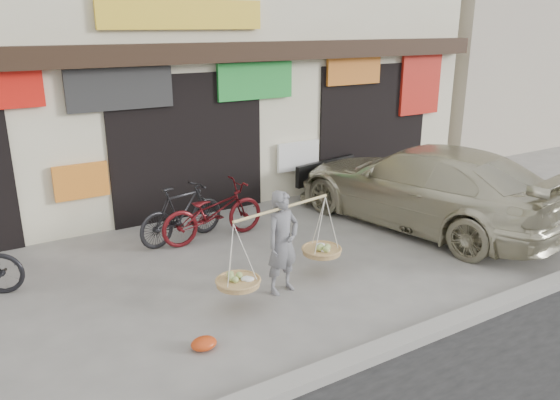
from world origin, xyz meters
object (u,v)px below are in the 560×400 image
suv (423,186)px  bike_2 (213,212)px  street_vendor (283,247)px  bike_1 (182,213)px

suv → bike_2: bearing=-31.1°
bike_2 → suv: 3.83m
street_vendor → bike_2: 2.26m
bike_1 → suv: bearing=-124.0°
street_vendor → bike_2: (-0.00, 2.26, -0.17)m
bike_1 → bike_2: (0.48, -0.21, -0.00)m
bike_1 → suv: size_ratio=0.31×
street_vendor → suv: suv is taller
bike_2 → bike_1: bearing=63.3°
street_vendor → suv: 3.71m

